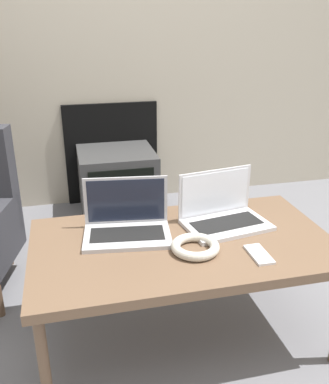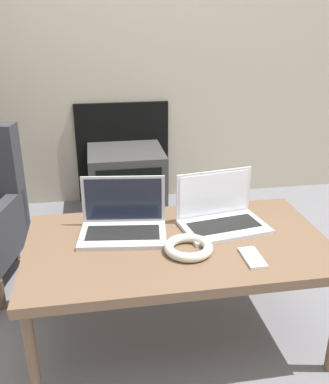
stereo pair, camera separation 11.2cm
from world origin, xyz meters
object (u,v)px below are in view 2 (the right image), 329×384
at_px(headphones, 188,247).
at_px(laptop_right, 220,214).
at_px(phone, 252,257).
at_px(tv, 127,182).
at_px(laptop_left, 123,221).

bearing_deg(headphones, laptop_right, 47.65).
bearing_deg(phone, headphones, 158.27).
distance_m(phone, tv, 1.45).
height_order(laptop_left, laptop_right, same).
bearing_deg(headphones, phone, -21.73).
bearing_deg(laptop_right, tv, 94.87).
relative_size(laptop_left, phone, 2.60).
bearing_deg(phone, laptop_right, 97.72).
distance_m(headphones, tv, 1.34).
xyz_separation_m(laptop_right, headphones, (-0.17, -0.19, -0.03)).
distance_m(laptop_left, phone, 0.50).
height_order(headphones, phone, headphones).
xyz_separation_m(laptop_right, phone, (0.04, -0.27, -0.04)).
height_order(laptop_right, phone, laptop_right).
bearing_deg(laptop_right, laptop_left, 170.52).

